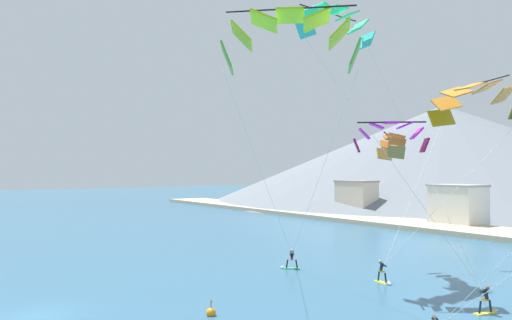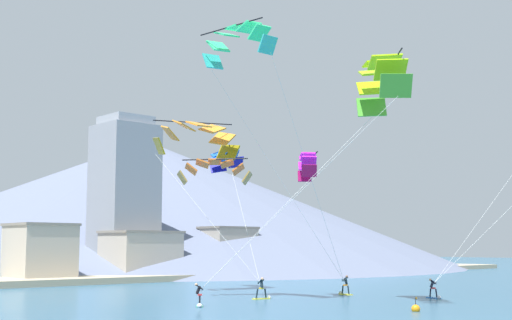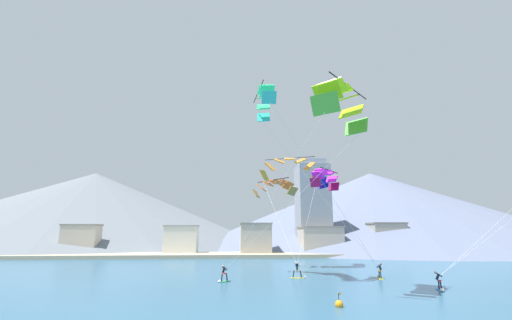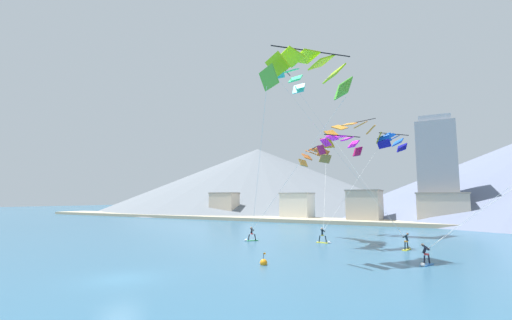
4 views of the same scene
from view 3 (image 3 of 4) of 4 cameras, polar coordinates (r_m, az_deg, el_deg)
name	(u,v)px [view 3 (image 3 of 4)]	position (r m, az deg, el deg)	size (l,w,h in m)	color
kitesurfer_near_lead	(380,274)	(40.88, 19.91, -17.40)	(0.74, 1.78, 1.72)	yellow
kitesurfer_near_trail	(299,273)	(39.25, 7.19, -18.20)	(1.78, 0.71, 1.77)	yellow
kitesurfer_mid_center	(223,277)	(36.26, -5.57, -18.85)	(1.39, 1.62, 1.67)	#33B266
kitesurfer_far_left	(440,285)	(34.87, 28.33, -17.88)	(0.97, 1.77, 1.64)	#337FDB
parafoil_kite_near_lead	(266,100)	(40.21, 1.60, 9.97)	(13.17, 7.31, 19.73)	#2DB5AE
parafoil_kite_near_trail	(290,166)	(49.85, 5.64, -1.05)	(8.72, 11.96, 14.32)	olive
parafoil_kite_mid_center	(340,102)	(31.61, 13.81, 9.30)	(13.41, 11.90, 16.23)	green
parafoil_kite_distant_high_outer	(274,186)	(42.48, 3.06, -4.39)	(5.40, 4.83, 2.15)	olive
parafoil_kite_distant_low_drift	(320,178)	(52.61, 10.69, -2.97)	(3.63, 5.82, 2.32)	#15138F
parafoil_kite_distant_mid_solo	(325,177)	(37.78, 11.46, -2.75)	(4.10, 4.39, 2.07)	#980F4B
race_marker_buoy	(339,304)	(25.51, 13.67, -22.34)	(0.56, 0.56, 1.02)	orange
shoreline_strip	(240,255)	(70.28, -2.76, -15.54)	(180.00, 10.00, 0.70)	tan
shore_building_harbour_front	(387,238)	(81.45, 21.03, -12.11)	(7.48, 5.17, 6.82)	#A89E8E
shore_building_promenade_mid	(320,241)	(75.73, 10.66, -13.06)	(8.80, 7.01, 6.01)	#B7AD9E
shore_building_quay_east	(181,240)	(75.01, -12.36, -12.94)	(6.94, 5.40, 6.20)	silver
shore_building_quay_west	(255,239)	(72.67, -0.12, -13.07)	(6.49, 6.74, 6.65)	#B7AD9E
shore_building_old_town	(81,240)	(81.23, -27.18, -11.75)	(7.31, 4.16, 6.42)	beige
highrise_tower	(313,207)	(78.88, 9.46, -7.76)	(7.00, 7.00, 20.99)	gray
mountain_peak_west_ridge	(372,209)	(129.14, 18.80, -7.71)	(125.56, 125.56, 25.48)	slate
mountain_peak_central_summit	(93,209)	(135.90, -25.53, -7.34)	(123.48, 123.48, 25.60)	slate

